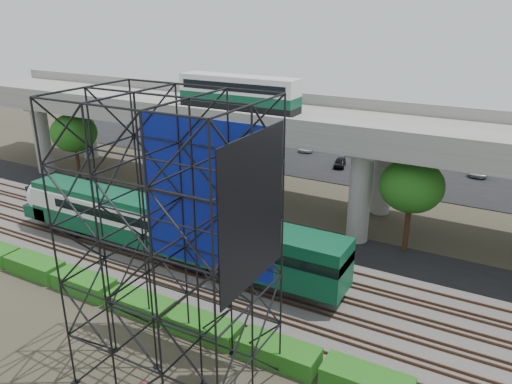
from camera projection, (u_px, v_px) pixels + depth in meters
The scene contains 13 objects.
ground at pixel (170, 277), 36.34m from camera, with size 140.00×140.00×0.00m, color #474233.
ballast_bed at pixel (186, 264), 37.94m from camera, with size 90.00×12.00×0.20m, color slate.
service_road at pixel (242, 225), 44.93m from camera, with size 90.00×5.00×0.08m, color black.
parking_lot at pixel (334, 159), 64.20m from camera, with size 90.00×18.00×0.08m, color black.
harbor_water at pixel (381, 125), 82.25m from camera, with size 140.00×40.00×0.03m, color #456572.
rail_tracks at pixel (186, 262), 37.88m from camera, with size 90.00×9.52×0.16m.
commuter_train at pixel (150, 223), 38.44m from camera, with size 29.30×3.06×4.30m.
overpass at pixel (269, 123), 46.68m from camera, with size 80.00×12.00×12.40m.
scaffold_tower at pixel (171, 252), 24.03m from camera, with size 9.36×6.36×15.00m.
hedge_strip at pixel (140, 304), 32.16m from camera, with size 34.60×1.80×1.20m.
trees at pixel (230, 144), 49.74m from camera, with size 40.94×16.94×7.69m.
suv at pixel (86, 186), 52.58m from camera, with size 2.15×4.66×1.30m, color black.
parked_cars at pixel (342, 156), 63.26m from camera, with size 38.55×9.58×1.27m.
Camera 1 is at (20.87, -24.82, 18.64)m, focal length 35.00 mm.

